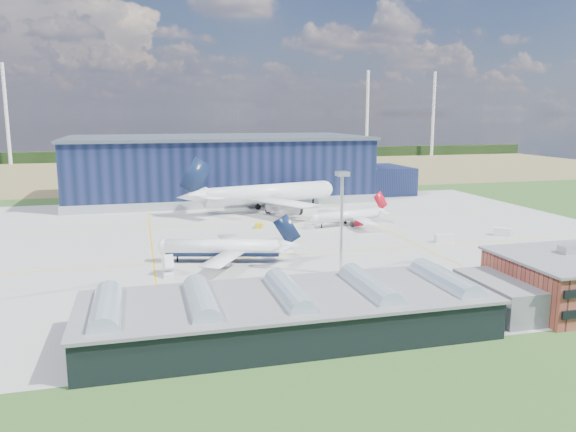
% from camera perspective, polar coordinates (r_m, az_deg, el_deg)
% --- Properties ---
extents(ground, '(600.00, 600.00, 0.00)m').
position_cam_1_polar(ground, '(151.18, -2.14, -3.15)').
color(ground, '#2F5620').
rests_on(ground, ground).
extents(apron, '(220.00, 160.00, 0.08)m').
position_cam_1_polar(apron, '(160.70, -2.93, -2.33)').
color(apron, gray).
rests_on(apron, ground).
extents(farmland, '(600.00, 220.00, 0.01)m').
position_cam_1_polar(farmland, '(366.56, -9.80, 4.66)').
color(farmland, olive).
rests_on(farmland, ground).
extents(treeline, '(600.00, 8.00, 8.00)m').
position_cam_1_polar(treeline, '(445.70, -10.76, 6.13)').
color(treeline, black).
rests_on(treeline, ground).
extents(hangar, '(145.00, 62.00, 26.10)m').
position_cam_1_polar(hangar, '(241.96, -6.50, 4.66)').
color(hangar, '#0F1832').
rests_on(hangar, ground).
extents(glass_concourse, '(78.00, 23.00, 8.60)m').
position_cam_1_polar(glass_concourse, '(92.85, 2.21, -9.52)').
color(glass_concourse, black).
rests_on(glass_concourse, ground).
extents(light_mast_center, '(2.60, 2.60, 23.00)m').
position_cam_1_polar(light_mast_center, '(122.66, 5.48, 1.00)').
color(light_mast_center, silver).
rests_on(light_mast_center, ground).
extents(airliner_navy, '(43.00, 42.46, 11.47)m').
position_cam_1_polar(airliner_navy, '(135.08, -6.67, -2.35)').
color(airliner_navy, white).
rests_on(airliner_navy, ground).
extents(airliner_red, '(36.85, 36.37, 9.94)m').
position_cam_1_polar(airliner_red, '(179.75, 6.01, 0.58)').
color(airliner_red, white).
rests_on(airliner_red, ground).
extents(airliner_widebody, '(74.32, 73.32, 20.22)m').
position_cam_1_polar(airliner_widebody, '(205.02, -2.09, 3.29)').
color(airliner_widebody, white).
rests_on(airliner_widebody, ground).
extents(gse_tug_b, '(2.48, 3.20, 1.24)m').
position_cam_1_polar(gse_tug_b, '(152.33, -2.61, -2.81)').
color(gse_tug_b, yellow).
rests_on(gse_tug_b, ground).
extents(gse_van_a, '(5.52, 3.14, 2.27)m').
position_cam_1_polar(gse_van_a, '(161.94, 15.62, -2.21)').
color(gse_van_a, white).
rests_on(gse_van_a, ground).
extents(gse_cart_a, '(2.20, 3.14, 1.31)m').
position_cam_1_polar(gse_cart_a, '(147.24, -0.05, -3.24)').
color(gse_cart_a, white).
rests_on(gse_cart_a, ground).
extents(gse_van_b, '(5.25, 5.00, 2.28)m').
position_cam_1_polar(gse_van_b, '(176.21, 20.95, -1.51)').
color(gse_van_b, white).
rests_on(gse_van_b, ground).
extents(gse_tug_c, '(3.19, 3.91, 1.48)m').
position_cam_1_polar(gse_tug_c, '(175.72, -2.94, -1.00)').
color(gse_tug_c, yellow).
rests_on(gse_tug_c, ground).
extents(gse_cart_b, '(3.79, 3.53, 1.37)m').
position_cam_1_polar(gse_cart_b, '(174.68, 2.22, -1.08)').
color(gse_cart_b, white).
rests_on(gse_cart_b, ground).
extents(gse_van_c, '(4.77, 2.82, 2.15)m').
position_cam_1_polar(gse_van_c, '(140.67, 20.54, -4.39)').
color(gse_van_c, white).
rests_on(gse_van_c, ground).
extents(airstair, '(2.45, 4.99, 3.08)m').
position_cam_1_polar(airstair, '(127.83, -12.10, -5.18)').
color(airstair, white).
rests_on(airstair, ground).
extents(car_a, '(3.56, 1.82, 1.16)m').
position_cam_1_polar(car_a, '(132.00, 25.74, -5.93)').
color(car_a, '#99999E').
rests_on(car_a, ground).
extents(car_b, '(3.99, 2.16, 1.25)m').
position_cam_1_polar(car_b, '(104.81, 0.39, -8.94)').
color(car_b, '#99999E').
rests_on(car_b, ground).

